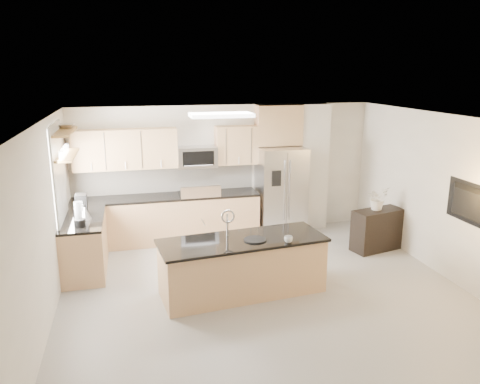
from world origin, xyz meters
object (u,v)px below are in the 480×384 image
object	(u,v)px
cup	(288,239)
range	(199,216)
credenza	(377,230)
blender	(79,216)
island	(242,266)
platter	(255,240)
television	(467,204)
microwave	(197,157)
kettle	(85,212)
bowl	(66,125)
coffee_maker	(81,205)
refrigerator	(281,191)
flower_vase	(378,192)

from	to	relation	value
cup	range	bearing A→B (deg)	107.81
credenza	blender	world-z (taller)	blender
range	island	world-z (taller)	island
platter	television	xyz separation A→B (m)	(3.07, -0.57, 0.49)
television	microwave	bearing A→B (deg)	47.25
blender	kettle	world-z (taller)	blender
microwave	bowl	xyz separation A→B (m)	(-2.25, -0.71, 0.75)
range	television	world-z (taller)	television
microwave	coffee_maker	xyz separation A→B (m)	(-2.10, -1.00, -0.54)
microwave	island	bearing A→B (deg)	-83.97
island	kettle	bearing A→B (deg)	143.77
cup	platter	xyz separation A→B (m)	(-0.44, 0.20, -0.04)
credenza	cup	xyz separation A→B (m)	(-2.25, -1.41, 0.52)
refrigerator	platter	size ratio (longest dim) A/B	5.39
refrigerator	platter	xyz separation A→B (m)	(-1.22, -2.50, -0.03)
coffee_maker	platter	bearing A→B (deg)	-33.40
kettle	bowl	size ratio (longest dim) A/B	0.72
range	microwave	distance (m)	1.16
refrigerator	platter	world-z (taller)	refrigerator
credenza	bowl	bearing A→B (deg)	158.25
island	platter	xyz separation A→B (m)	(0.17, -0.09, 0.43)
cup	kettle	distance (m)	3.33
microwave	coffee_maker	world-z (taller)	microwave
television	kettle	bearing A→B (deg)	70.30
range	bowl	xyz separation A→B (m)	(-2.25, -0.58, 1.91)
cup	flower_vase	distance (m)	2.65
platter	kettle	world-z (taller)	kettle
blender	microwave	bearing A→B (deg)	38.31
blender	refrigerator	bearing A→B (deg)	21.47
blender	range	bearing A→B (deg)	36.14
blender	television	xyz separation A→B (m)	(5.58, -1.61, 0.26)
refrigerator	range	bearing A→B (deg)	178.40
range	island	size ratio (longest dim) A/B	0.45
kettle	bowl	bearing A→B (deg)	111.99
refrigerator	television	distance (m)	3.62
range	credenza	distance (m)	3.41
coffee_maker	television	xyz separation A→B (m)	(5.61, -2.25, 0.26)
island	kettle	distance (m)	2.72
cup	platter	distance (m)	0.49
microwave	bowl	world-z (taller)	bowl
bowl	blender	bearing A→B (deg)	-79.38
island	platter	size ratio (longest dim) A/B	7.70
refrigerator	television	size ratio (longest dim) A/B	1.65
refrigerator	bowl	distance (m)	4.22
flower_vase	credenza	bearing A→B (deg)	-54.33
range	refrigerator	world-z (taller)	refrigerator
platter	kettle	distance (m)	2.84
credenza	flower_vase	distance (m)	0.71
kettle	television	xyz separation A→B (m)	(5.54, -1.98, 0.32)
range	bowl	world-z (taller)	bowl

